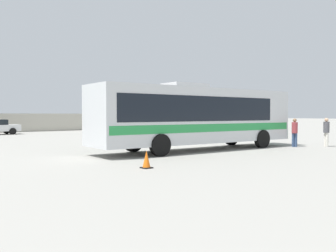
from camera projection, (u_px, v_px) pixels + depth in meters
ground_plane at (111, 139)px, 28.85m from camera, size 300.00×300.00×0.00m
perimeter_wall at (40, 122)px, 41.51m from camera, size 80.00×0.30×2.04m
coach_bus_silver_green at (196, 115)px, 19.61m from camera, size 12.37×3.11×3.55m
attendant_by_bus_door at (295, 131)px, 21.59m from camera, size 0.45×0.45×1.69m
passenger_waiting_on_apron at (326, 130)px, 21.84m from camera, size 0.46×0.46×1.72m
traffic_cone_on_apron at (146, 160)px, 13.05m from camera, size 0.36×0.36×0.64m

